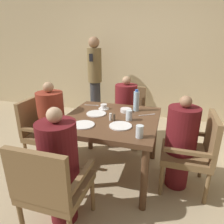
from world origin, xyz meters
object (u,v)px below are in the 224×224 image
(glass_tall_near, at_px, (140,132))
(diner_in_left_chair, at_px, (52,124))
(chair_far_side, at_px, (128,112))
(chair_right_side, at_px, (194,149))
(chair_left_side, at_px, (44,128))
(plate_main_left, at_px, (96,114))
(plate_main_right, at_px, (83,125))
(plate_dessert_center, at_px, (121,126))
(diner_in_right_chair, at_px, (181,142))
(standing_host, at_px, (95,76))
(diner_in_far_chair, at_px, (126,111))
(bowl_small, at_px, (126,110))
(water_bottle, at_px, (136,101))
(chair_near_corner, at_px, (52,185))
(diner_in_near_chair, at_px, (60,167))
(glass_tall_mid, at_px, (129,115))
(teacup_with_saucer, at_px, (104,107))

(glass_tall_near, bearing_deg, diner_in_left_chair, 161.55)
(chair_far_side, distance_m, chair_right_side, 1.28)
(chair_left_side, relative_size, plate_main_left, 3.72)
(diner_in_left_chair, xyz_separation_m, plate_main_right, (0.56, -0.28, 0.17))
(plate_dessert_center, bearing_deg, diner_in_right_chair, 18.39)
(standing_host, bearing_deg, diner_in_far_chair, -47.67)
(diner_in_left_chair, bearing_deg, bowl_small, 14.95)
(diner_in_far_chair, distance_m, water_bottle, 0.59)
(plate_main_left, bearing_deg, standing_host, 111.75)
(plate_dessert_center, bearing_deg, standing_host, 118.11)
(chair_right_side, relative_size, plate_dessert_center, 3.72)
(diner_in_left_chair, relative_size, plate_main_left, 4.70)
(chair_far_side, xyz_separation_m, chair_near_corner, (-0.21, -1.81, 0.00))
(chair_far_side, distance_m, diner_in_near_chair, 1.69)
(glass_tall_near, relative_size, glass_tall_mid, 1.00)
(diner_in_left_chair, relative_size, diner_in_far_chair, 1.02)
(diner_in_near_chair, relative_size, glass_tall_mid, 9.34)
(standing_host, bearing_deg, glass_tall_near, -59.34)
(chair_near_corner, xyz_separation_m, plate_dessert_center, (0.37, 0.70, 0.26))
(diner_in_right_chair, relative_size, standing_host, 0.65)
(chair_right_side, xyz_separation_m, plate_dessert_center, (-0.74, -0.20, 0.26))
(chair_far_side, relative_size, plate_main_left, 3.72)
(diner_in_left_chair, bearing_deg, chair_near_corner, -58.24)
(chair_left_side, height_order, glass_tall_mid, chair_left_side)
(diner_in_left_chair, xyz_separation_m, diner_in_right_chair, (1.54, -0.00, -0.02))
(chair_left_side, bearing_deg, bowl_small, 13.03)
(plate_main_left, xyz_separation_m, plate_dessert_center, (0.36, -0.26, 0.00))
(glass_tall_near, bearing_deg, water_bottle, 102.66)
(diner_in_left_chair, xyz_separation_m, standing_host, (-0.08, 1.70, 0.31))
(glass_tall_mid, bearing_deg, diner_in_far_chair, 105.10)
(plate_dessert_center, bearing_deg, diner_in_far_chair, 99.71)
(chair_far_side, distance_m, water_bottle, 0.73)
(diner_in_near_chair, relative_size, water_bottle, 4.01)
(plate_main_right, distance_m, bowl_small, 0.61)
(plate_main_left, relative_size, water_bottle, 0.86)
(chair_near_corner, distance_m, bowl_small, 1.22)
(chair_near_corner, height_order, plate_main_left, chair_near_corner)
(chair_right_side, relative_size, plate_main_left, 3.72)
(chair_left_side, distance_m, glass_tall_near, 1.38)
(bowl_small, xyz_separation_m, water_bottle, (0.11, 0.08, 0.10))
(teacup_with_saucer, bearing_deg, chair_right_side, -13.75)
(plate_dessert_center, bearing_deg, diner_in_near_chair, -123.40)
(chair_near_corner, bearing_deg, bowl_small, 73.99)
(chair_right_side, height_order, chair_near_corner, same)
(diner_in_near_chair, relative_size, plate_dessert_center, 4.65)
(chair_far_side, distance_m, chair_near_corner, 1.82)
(chair_right_side, height_order, plate_dessert_center, chair_right_side)
(chair_far_side, distance_m, teacup_with_saucer, 0.72)
(diner_in_left_chair, distance_m, plate_main_left, 0.60)
(plate_main_left, distance_m, glass_tall_near, 0.74)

